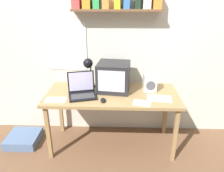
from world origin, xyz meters
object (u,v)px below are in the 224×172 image
open_notebook (56,100)px  loose_paper_near_laptop (159,98)px  space_heater (150,83)px  juice_glass (78,84)px  laptop (82,90)px  floor_cushion (24,138)px  desk_lamp (88,66)px  corner_desk (112,98)px  crt_monitor (114,77)px  loose_paper_near_monitor (142,103)px  computer_mouse (103,100)px

open_notebook → loose_paper_near_laptop: bearing=3.7°
space_heater → open_notebook: 1.14m
juice_glass → laptop: bearing=-66.9°
juice_glass → floor_cushion: size_ratio=0.35×
laptop → desk_lamp: bearing=56.9°
corner_desk → juice_glass: (-0.43, 0.13, 0.13)m
crt_monitor → open_notebook: bearing=-148.2°
crt_monitor → open_notebook: (-0.65, -0.30, -0.17)m
juice_glass → loose_paper_near_monitor: size_ratio=0.64×
crt_monitor → open_notebook: crt_monitor is taller
space_heater → floor_cushion: 1.83m
open_notebook → juice_glass: bearing=58.5°
crt_monitor → laptop: 0.42m
crt_monitor → loose_paper_near_laptop: crt_monitor is taller
loose_paper_near_monitor → corner_desk: bearing=144.6°
laptop → juice_glass: (-0.08, 0.18, -0.00)m
loose_paper_near_monitor → juice_glass: bearing=154.0°
loose_paper_near_monitor → floor_cushion: 1.69m
space_heater → open_notebook: bearing=-168.2°
loose_paper_near_monitor → computer_mouse: bearing=176.3°
space_heater → computer_mouse: size_ratio=1.91×
juice_glass → loose_paper_near_monitor: (0.77, -0.38, -0.06)m
crt_monitor → laptop: (-0.37, -0.15, -0.11)m
corner_desk → open_notebook: (-0.63, -0.20, 0.07)m
desk_lamp → floor_cushion: bearing=-152.8°
computer_mouse → laptop: bearing=147.2°
loose_paper_near_laptop → floor_cushion: size_ratio=0.73×
juice_glass → space_heater: bearing=-2.1°
corner_desk → space_heater: 0.50m
laptop → computer_mouse: bearing=-47.5°
loose_paper_near_monitor → laptop: bearing=164.2°
loose_paper_near_laptop → crt_monitor: bearing=157.0°
crt_monitor → loose_paper_near_laptop: 0.61m
loose_paper_near_monitor → loose_paper_near_laptop: (0.21, 0.12, 0.00)m
laptop → desk_lamp: desk_lamp is taller
space_heater → corner_desk: bearing=-170.9°
open_notebook → floor_cushion: 0.90m
space_heater → desk_lamp: bearing=173.6°
loose_paper_near_laptop → corner_desk: bearing=167.9°
corner_desk → computer_mouse: computer_mouse is taller
computer_mouse → loose_paper_near_monitor: bearing=-3.7°
juice_glass → crt_monitor: bearing=-3.3°
laptop → crt_monitor: bearing=7.8°
laptop → loose_paper_near_monitor: laptop is taller
desk_lamp → juice_glass: 0.28m
space_heater → floor_cushion: (-1.65, -0.11, -0.79)m
space_heater → loose_paper_near_monitor: size_ratio=0.97×
desk_lamp → floor_cushion: size_ratio=0.98×
crt_monitor → loose_paper_near_monitor: crt_monitor is taller
floor_cushion → loose_paper_near_laptop: bearing=-3.7°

